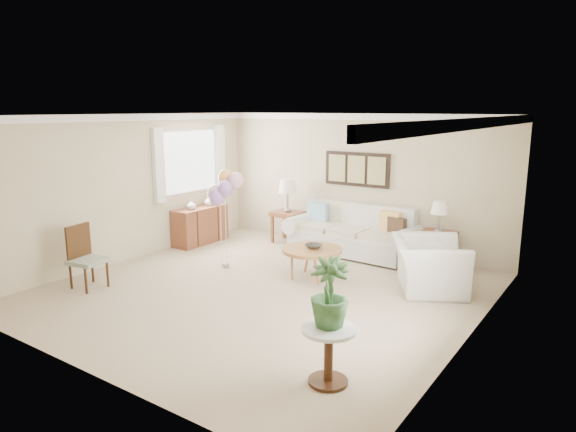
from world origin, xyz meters
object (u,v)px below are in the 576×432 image
object	(u,v)px
armchair	(429,265)
accent_chair	(85,255)
sofa	(353,234)
coffee_table	(312,251)
balloon_cluster	(224,188)

from	to	relation	value
armchair	accent_chair	xyz separation A→B (m)	(-4.36, -2.86, 0.12)
sofa	armchair	world-z (taller)	sofa
armchair	accent_chair	size ratio (longest dim) A/B	1.22
coffee_table	armchair	distance (m)	1.82
sofa	accent_chair	size ratio (longest dim) A/B	2.63
coffee_table	balloon_cluster	size ratio (longest dim) A/B	0.58
armchair	balloon_cluster	bearing A→B (deg)	76.98
armchair	accent_chair	distance (m)	5.22
armchair	accent_chair	bearing A→B (deg)	94.47
armchair	balloon_cluster	world-z (taller)	balloon_cluster
sofa	balloon_cluster	size ratio (longest dim) A/B	1.50
accent_chair	sofa	bearing A→B (deg)	57.96
armchair	balloon_cluster	distance (m)	3.52
balloon_cluster	accent_chair	bearing A→B (deg)	-119.90
coffee_table	armchair	bearing A→B (deg)	17.08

